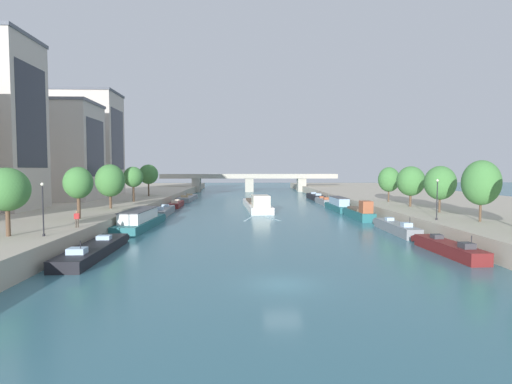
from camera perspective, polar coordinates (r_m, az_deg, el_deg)
ground_plane at (r=27.47m, az=3.85°, el=-13.05°), size 400.00×400.00×0.00m
quay_left at (r=87.96m, az=-24.25°, el=-1.39°), size 36.00×170.00×1.97m
quay_right at (r=90.20m, az=23.24°, el=-1.26°), size 36.00×170.00×1.97m
barge_midriver at (r=76.87m, az=0.13°, el=-1.77°), size 5.24×23.90×3.12m
wake_behind_barge at (r=62.34m, az=0.60°, el=-3.81°), size 5.59×6.06×0.03m
moored_boat_left_second at (r=38.89m, az=-22.07°, el=-7.65°), size 2.72×13.92×2.06m
moored_boat_left_lone at (r=54.37m, az=-16.20°, el=-3.89°), size 3.71×15.64×2.52m
moored_boat_left_gap_after at (r=69.12m, az=-13.13°, el=-2.69°), size 2.72×12.62×2.27m
moored_boat_left_midway at (r=83.60m, az=-11.30°, el=-1.71°), size 2.47×10.90×2.06m
moored_boat_left_upstream at (r=99.48m, az=-9.76°, el=-0.87°), size 3.35×16.18×2.19m
moored_boat_right_second at (r=40.57m, az=25.67°, el=-7.17°), size 2.20×10.56×2.20m
moored_boat_right_downstream at (r=51.85m, az=19.31°, el=-4.77°), size 2.07×11.94×2.27m
moored_boat_right_far at (r=64.24m, az=14.51°, el=-2.88°), size 2.24×11.19×3.02m
moored_boat_right_upstream at (r=76.81m, az=11.65°, el=-1.77°), size 2.38×13.34×2.49m
moored_boat_right_lone at (r=89.40m, az=9.55°, el=-1.29°), size 1.90×10.13×2.31m
moored_boat_right_gap_after at (r=102.40m, az=8.46°, el=-0.68°), size 2.49×14.11×2.39m
tree_left_past_mid at (r=40.10m, az=-32.01°, el=0.30°), size 3.71×3.71×5.89m
tree_left_third at (r=50.63m, az=-24.05°, el=1.19°), size 3.31×3.31×6.02m
tree_left_midway at (r=61.99m, az=-20.11°, el=1.55°), size 4.19×4.19×6.46m
tree_left_second at (r=73.64m, az=-17.12°, el=2.05°), size 3.40×3.40×6.18m
tree_left_distant at (r=88.13m, az=-15.10°, el=2.45°), size 4.06×4.06×6.72m
tree_right_by_lamp at (r=49.97m, az=29.47°, el=1.16°), size 3.99×3.99×6.73m
tree_right_second at (r=58.24m, az=24.79°, el=1.19°), size 4.07×4.07×6.17m
tree_right_midway at (r=65.52m, az=21.22°, el=1.46°), size 4.21×4.21×6.19m
tree_right_distant at (r=74.01m, az=18.44°, el=1.70°), size 3.70×3.70×6.09m
lamppost_left_bank at (r=38.68m, az=-28.13°, el=-1.89°), size 0.28×0.28×4.61m
lamppost_right_bank at (r=49.62m, az=24.43°, el=-0.74°), size 0.28×0.28×4.60m
building_left_middle at (r=82.80m, az=-26.88°, el=5.22°), size 15.66×11.14×18.07m
building_left_corner at (r=98.67m, az=-22.75°, el=6.42°), size 13.32×11.11×23.10m
bridge_far at (r=135.65m, az=-0.97°, el=1.66°), size 59.74×4.40×6.03m
person_on_quay at (r=43.15m, az=-24.20°, el=-3.42°), size 0.47×0.35×1.62m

